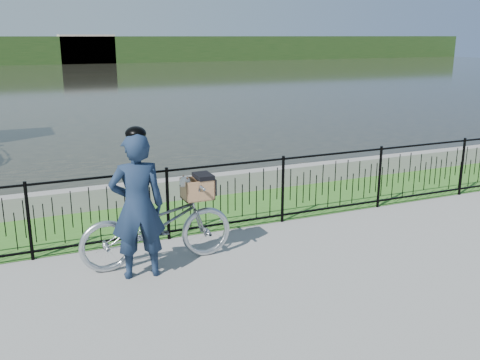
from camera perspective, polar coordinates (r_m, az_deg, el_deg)
name	(u,v)px	position (r m, az deg, el deg)	size (l,w,h in m)	color
ground	(272,267)	(7.44, 3.48, -9.27)	(120.00, 120.00, 0.00)	gray
grass_strip	(207,212)	(9.66, -3.55, -3.40)	(60.00, 2.00, 0.01)	#336921
water	(53,82)	(39.26, -19.31, 9.82)	(120.00, 120.00, 0.00)	black
quay_wall	(189,187)	(10.51, -5.45, -0.79)	(60.00, 0.30, 0.40)	gray
fence	(228,196)	(8.60, -1.30, -1.74)	(14.00, 0.06, 1.15)	black
far_treeline	(30,50)	(66.11, -21.50, 12.77)	(120.00, 6.00, 3.00)	#253F18
far_building_right	(87,49)	(65.17, -16.04, 13.28)	(6.00, 3.00, 3.20)	#AFA18D
bicycle_rig	(158,224)	(7.45, -8.75, -4.68)	(2.13, 0.74, 1.23)	#A8ADB4
cyclist	(137,205)	(6.96, -10.90, -2.64)	(0.74, 0.53, 1.99)	#15233A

